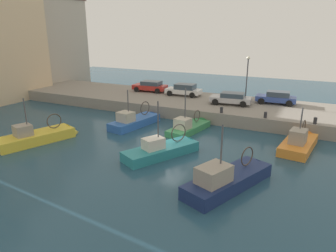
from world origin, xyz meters
The scene contains 17 objects.
water_surface centered at (0.00, 0.00, 0.00)m, with size 80.00×80.00×0.00m, color navy.
quay_wall centered at (11.50, 0.00, 0.60)m, with size 9.00×56.00×1.20m, color gray.
fishing_boat_orange centered at (4.38, -9.13, 0.14)m, with size 5.93×2.73×4.17m.
fishing_boat_green centered at (4.51, -0.08, 0.13)m, with size 5.95×2.60×4.75m.
fishing_boat_teal centered at (-1.47, -0.52, 0.11)m, with size 6.56×4.47×4.86m.
fishing_boat_yellow centered at (-3.45, 9.80, 0.10)m, with size 6.92×3.97×4.59m.
fishing_boat_navy centered at (-3.97, -6.04, 0.16)m, with size 7.15×4.21×4.78m.
fishing_boat_blue centered at (3.80, 5.14, 0.13)m, with size 6.45×2.83×4.38m.
parked_car_white centered at (13.05, 4.30, 1.91)m, with size 2.21×4.20×1.38m.
parked_car_silver centered at (11.12, -1.87, 1.85)m, with size 2.31×4.30×1.24m.
parked_car_red centered at (13.48, 9.10, 1.89)m, with size 2.33×4.33×1.32m.
parked_car_blue centered at (13.52, -6.06, 1.88)m, with size 2.15×4.12×1.32m.
mooring_bollard_south centered at (7.35, -10.00, 1.48)m, with size 0.28×0.28×0.55m, color #2D2D33.
mooring_bollard_mid centered at (7.35, -6.00, 1.48)m, with size 0.28×0.28×0.55m, color #2D2D33.
mooring_bollard_north centered at (7.35, -2.00, 1.48)m, with size 0.28×0.28×0.55m, color #2D2D33.
quay_streetlamp centered at (13.00, -2.93, 4.45)m, with size 0.36×0.36×4.83m.
waterfront_building_central centered at (15.25, 28.53, 6.71)m, with size 11.21×8.13×13.38m.
Camera 1 is at (-20.03, -9.92, 8.72)m, focal length 33.07 mm.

